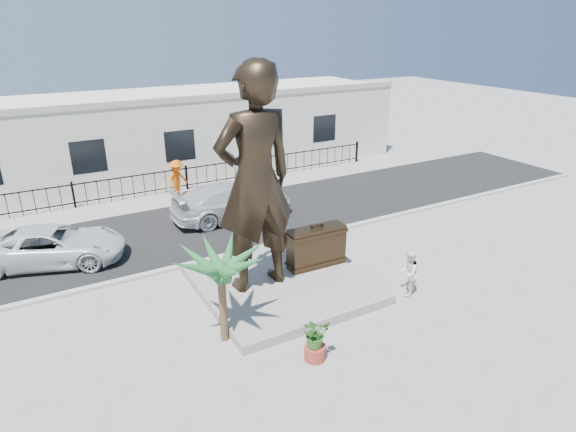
% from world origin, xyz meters
% --- Properties ---
extents(ground, '(100.00, 100.00, 0.00)m').
position_xyz_m(ground, '(0.00, 0.00, 0.00)').
color(ground, '#9E9991').
rests_on(ground, ground).
extents(street, '(40.00, 7.00, 0.01)m').
position_xyz_m(street, '(0.00, 8.00, 0.01)').
color(street, black).
rests_on(street, ground).
extents(curb, '(40.00, 0.25, 0.12)m').
position_xyz_m(curb, '(0.00, 4.50, 0.06)').
color(curb, '#A5A399').
rests_on(curb, ground).
extents(far_sidewalk, '(40.00, 2.50, 0.02)m').
position_xyz_m(far_sidewalk, '(0.00, 12.00, 0.01)').
color(far_sidewalk, '#9E9991').
rests_on(far_sidewalk, ground).
extents(plinth, '(5.20, 5.20, 0.30)m').
position_xyz_m(plinth, '(-0.50, 1.50, 0.15)').
color(plinth, gray).
rests_on(plinth, ground).
extents(fence, '(22.00, 0.10, 1.20)m').
position_xyz_m(fence, '(0.00, 12.80, 0.60)').
color(fence, black).
rests_on(fence, ground).
extents(building, '(28.00, 7.00, 4.40)m').
position_xyz_m(building, '(0.00, 17.00, 2.20)').
color(building, silver).
rests_on(building, ground).
extents(statue, '(2.63, 1.80, 7.01)m').
position_xyz_m(statue, '(-1.30, 1.70, 3.80)').
color(statue, black).
rests_on(statue, plinth).
extents(suitcase, '(2.04, 0.72, 1.42)m').
position_xyz_m(suitcase, '(1.03, 1.84, 1.01)').
color(suitcase, black).
rests_on(suitcase, plinth).
extents(tourist, '(0.95, 0.91, 1.55)m').
position_xyz_m(tourist, '(2.82, -0.81, 0.77)').
color(tourist, white).
rests_on(tourist, ground).
extents(car_white, '(5.44, 3.79, 1.38)m').
position_xyz_m(car_white, '(-6.85, 7.14, 0.70)').
color(car_white, silver).
rests_on(car_white, street).
extents(car_silver, '(5.52, 2.33, 1.59)m').
position_xyz_m(car_silver, '(0.57, 8.07, 0.81)').
color(car_silver, silver).
rests_on(car_silver, street).
extents(worker, '(1.44, 1.22, 1.93)m').
position_xyz_m(worker, '(-0.80, 11.73, 0.99)').
color(worker, '#FF660D').
rests_on(worker, far_sidewalk).
extents(palm_tree, '(1.80, 1.80, 3.20)m').
position_xyz_m(palm_tree, '(-3.22, -0.14, 0.00)').
color(palm_tree, '#215B2A').
rests_on(palm_tree, ground).
extents(planter, '(0.56, 0.56, 0.40)m').
position_xyz_m(planter, '(-1.49, -2.09, 0.20)').
color(planter, '#993428').
rests_on(planter, ground).
extents(shrub, '(0.75, 0.66, 0.80)m').
position_xyz_m(shrub, '(-1.49, -2.09, 0.80)').
color(shrub, '#316521').
rests_on(shrub, planter).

